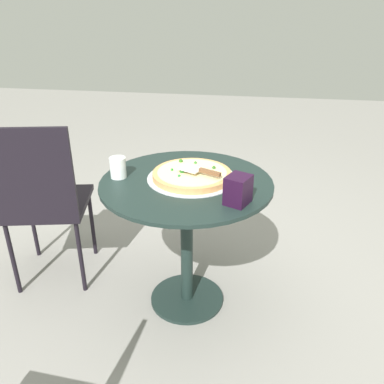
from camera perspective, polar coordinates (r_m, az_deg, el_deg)
ground_plane at (r=2.27m, az=-0.70°, el=-14.91°), size 10.00×10.00×0.00m
patio_table at (r=1.96m, az=-0.78°, el=-2.99°), size 0.81×0.81×0.71m
pizza_on_tray at (r=1.91m, az=-0.00°, el=2.40°), size 0.43×0.43×0.05m
pizza_server at (r=1.86m, az=1.23°, el=3.06°), size 0.21×0.13×0.02m
drinking_cup at (r=1.94m, az=-10.42°, el=3.42°), size 0.08×0.08×0.10m
napkin_dispenser at (r=1.67m, az=6.52°, el=0.30°), size 0.12×0.13×0.12m
patio_chair_far at (r=2.25m, az=-20.45°, el=-0.54°), size 0.50×0.50×0.95m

